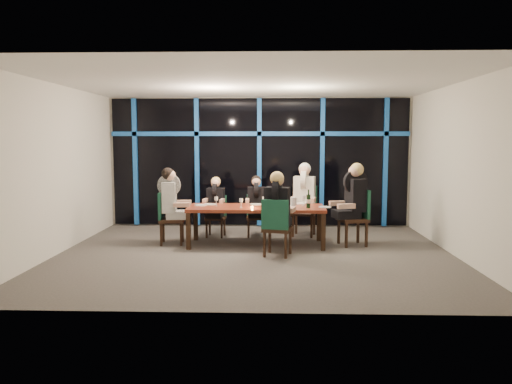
# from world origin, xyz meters

# --- Properties ---
(room) EXTENTS (7.04, 7.00, 3.02)m
(room) POSITION_xyz_m (0.00, 0.00, 2.02)
(room) COLOR #58524D
(room) RESTS_ON ground
(window_wall) EXTENTS (6.86, 0.43, 2.94)m
(window_wall) POSITION_xyz_m (0.01, 2.93, 1.55)
(window_wall) COLOR black
(window_wall) RESTS_ON ground
(dining_table) EXTENTS (2.60, 1.00, 0.75)m
(dining_table) POSITION_xyz_m (0.00, 0.80, 0.68)
(dining_table) COLOR maroon
(dining_table) RESTS_ON ground
(chair_far_left) EXTENTS (0.43, 0.43, 0.85)m
(chair_far_left) POSITION_xyz_m (-0.87, 1.67, 0.48)
(chair_far_left) COLOR black
(chair_far_left) RESTS_ON ground
(chair_far_mid) EXTENTS (0.42, 0.42, 0.87)m
(chair_far_mid) POSITION_xyz_m (-0.03, 1.71, 0.49)
(chair_far_mid) COLOR black
(chair_far_mid) RESTS_ON ground
(chair_far_right) EXTENTS (0.58, 0.58, 1.05)m
(chair_far_right) POSITION_xyz_m (0.99, 1.84, 0.59)
(chair_far_right) COLOR black
(chair_far_right) RESTS_ON ground
(chair_end_left) EXTENTS (0.52, 0.52, 1.02)m
(chair_end_left) POSITION_xyz_m (-1.73, 0.83, 0.57)
(chair_end_left) COLOR black
(chair_end_left) RESTS_ON ground
(chair_end_right) EXTENTS (0.60, 0.60, 1.08)m
(chair_end_right) POSITION_xyz_m (1.94, 0.86, 0.60)
(chair_end_right) COLOR black
(chair_end_right) RESTS_ON ground
(chair_near_mid) EXTENTS (0.57, 0.57, 1.01)m
(chair_near_mid) POSITION_xyz_m (0.38, -0.16, 0.56)
(chair_near_mid) COLOR black
(chair_near_mid) RESTS_ON ground
(diner_far_left) EXTENTS (0.44, 0.55, 0.83)m
(diner_far_left) POSITION_xyz_m (-0.88, 1.60, 0.82)
(diner_far_left) COLOR black
(diner_far_left) RESTS_ON ground
(diner_far_mid) EXTENTS (0.44, 0.55, 0.85)m
(diner_far_mid) POSITION_xyz_m (-0.03, 1.63, 0.84)
(diner_far_mid) COLOR black
(diner_far_mid) RESTS_ON ground
(diner_far_right) EXTENTS (0.59, 0.70, 1.02)m
(diner_far_right) POSITION_xyz_m (0.97, 1.76, 1.00)
(diner_far_right) COLOR silver
(diner_far_right) RESTS_ON ground
(diner_end_left) EXTENTS (0.66, 0.53, 0.99)m
(diner_end_left) POSITION_xyz_m (-1.65, 0.84, 0.97)
(diner_end_left) COLOR black
(diner_end_left) RESTS_ON ground
(diner_end_right) EXTENTS (0.72, 0.61, 1.05)m
(diner_end_right) POSITION_xyz_m (1.85, 0.84, 1.03)
(diner_end_right) COLOR black
(diner_end_right) RESTS_ON ground
(diner_near_mid) EXTENTS (0.57, 0.68, 0.98)m
(diner_near_mid) POSITION_xyz_m (0.40, -0.07, 0.96)
(diner_near_mid) COLOR black
(diner_near_mid) RESTS_ON ground
(plate_far_left) EXTENTS (0.24, 0.24, 0.01)m
(plate_far_left) POSITION_xyz_m (-0.93, 1.04, 0.76)
(plate_far_left) COLOR white
(plate_far_left) RESTS_ON dining_table
(plate_far_mid) EXTENTS (0.24, 0.24, 0.01)m
(plate_far_mid) POSITION_xyz_m (-0.01, 1.07, 0.76)
(plate_far_mid) COLOR white
(plate_far_mid) RESTS_ON dining_table
(plate_far_right) EXTENTS (0.24, 0.24, 0.01)m
(plate_far_right) POSITION_xyz_m (0.85, 1.21, 0.76)
(plate_far_right) COLOR white
(plate_far_right) RESTS_ON dining_table
(plate_end_left) EXTENTS (0.24, 0.24, 0.01)m
(plate_end_left) POSITION_xyz_m (-1.09, 0.90, 0.76)
(plate_end_left) COLOR white
(plate_end_left) RESTS_ON dining_table
(plate_end_right) EXTENTS (0.24, 0.24, 0.01)m
(plate_end_right) POSITION_xyz_m (1.28, 0.71, 0.76)
(plate_end_right) COLOR white
(plate_end_right) RESTS_ON dining_table
(plate_near_mid) EXTENTS (0.24, 0.24, 0.01)m
(plate_near_mid) POSITION_xyz_m (0.54, 0.48, 0.76)
(plate_near_mid) COLOR white
(plate_near_mid) RESTS_ON dining_table
(wine_bottle) EXTENTS (0.08, 0.08, 0.35)m
(wine_bottle) POSITION_xyz_m (0.98, 0.63, 0.88)
(wine_bottle) COLOR black
(wine_bottle) RESTS_ON dining_table
(water_pitcher) EXTENTS (0.13, 0.11, 0.21)m
(water_pitcher) POSITION_xyz_m (0.69, 0.57, 0.85)
(water_pitcher) COLOR silver
(water_pitcher) RESTS_ON dining_table
(tea_light) EXTENTS (0.05, 0.05, 0.03)m
(tea_light) POSITION_xyz_m (-0.07, 0.58, 0.77)
(tea_light) COLOR #FCA74B
(tea_light) RESTS_ON dining_table
(wine_glass_a) EXTENTS (0.07, 0.07, 0.18)m
(wine_glass_a) POSITION_xyz_m (-0.28, 0.62, 0.88)
(wine_glass_a) COLOR silver
(wine_glass_a) RESTS_ON dining_table
(wine_glass_b) EXTENTS (0.07, 0.07, 0.18)m
(wine_glass_b) POSITION_xyz_m (0.15, 0.86, 0.88)
(wine_glass_b) COLOR silver
(wine_glass_b) RESTS_ON dining_table
(wine_glass_c) EXTENTS (0.06, 0.06, 0.16)m
(wine_glass_c) POSITION_xyz_m (0.54, 0.82, 0.87)
(wine_glass_c) COLOR white
(wine_glass_c) RESTS_ON dining_table
(wine_glass_d) EXTENTS (0.07, 0.07, 0.18)m
(wine_glass_d) POSITION_xyz_m (-0.78, 0.87, 0.88)
(wine_glass_d) COLOR silver
(wine_glass_d) RESTS_ON dining_table
(wine_glass_e) EXTENTS (0.07, 0.07, 0.19)m
(wine_glass_e) POSITION_xyz_m (0.91, 1.00, 0.89)
(wine_glass_e) COLOR silver
(wine_glass_e) RESTS_ON dining_table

